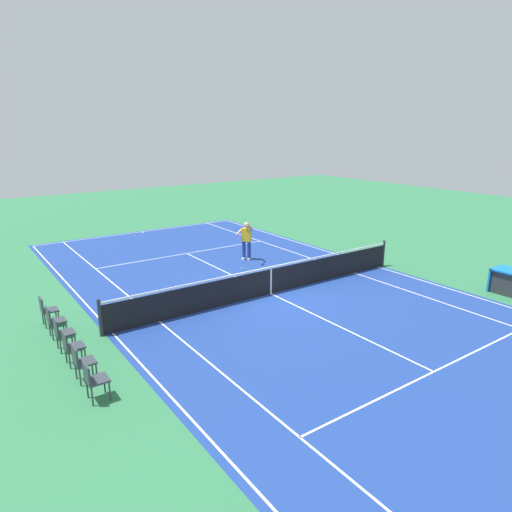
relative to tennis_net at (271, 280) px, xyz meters
name	(u,v)px	position (x,y,z in m)	size (l,w,h in m)	color
ground_plane	(271,294)	(0.00, 0.00, -0.49)	(60.00, 60.00, 0.00)	#2D7247
court_slab	(271,294)	(0.00, 0.00, -0.49)	(24.20, 11.40, 0.00)	navy
court_line_markings	(271,294)	(0.00, 0.00, -0.49)	(23.85, 11.05, 0.01)	white
tennis_net	(271,280)	(0.00, 0.00, 0.00)	(0.10, 11.70, 1.08)	#2D2D33
tennis_player_near	(246,239)	(3.99, -1.67, 0.44)	(1.09, 0.73, 1.70)	navy
tennis_ball	(242,268)	(2.93, -0.74, -0.46)	(0.07, 0.07, 0.07)	#CCE01E
spectator_chair_0	(93,378)	(-3.02, 6.85, 0.03)	(0.44, 0.44, 0.88)	#38383D
spectator_chair_1	(81,360)	(-2.10, 6.85, 0.03)	(0.44, 0.44, 0.88)	#38383D
spectator_chair_2	(71,345)	(-1.18, 6.85, 0.03)	(0.44, 0.44, 0.88)	#38383D
spectator_chair_3	(62,331)	(-0.26, 6.85, 0.03)	(0.44, 0.44, 0.88)	#38383D
spectator_chair_4	(54,319)	(0.66, 6.85, 0.03)	(0.44, 0.44, 0.88)	#38383D
spectator_chair_5	(46,309)	(1.58, 6.85, 0.03)	(0.44, 0.44, 0.88)	#38383D
equipment_cart_tarped	(511,282)	(-4.75, -6.72, -0.05)	(1.25, 0.84, 0.85)	#2D2D33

